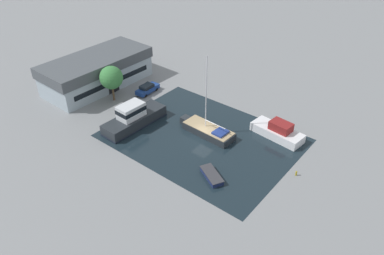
# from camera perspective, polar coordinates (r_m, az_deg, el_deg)

# --- Properties ---
(ground_plane) EXTENTS (440.00, 440.00, 0.00)m
(ground_plane) POSITION_cam_1_polar(r_m,az_deg,el_deg) (55.91, 1.62, -1.58)
(ground_plane) COLOR gray
(water_canal) EXTENTS (20.29, 27.05, 0.01)m
(water_canal) POSITION_cam_1_polar(r_m,az_deg,el_deg) (55.91, 1.62, -1.58)
(water_canal) COLOR black
(water_canal) RESTS_ON ground
(warehouse_building) EXTENTS (20.15, 9.44, 5.62)m
(warehouse_building) POSITION_cam_1_polar(r_m,az_deg,el_deg) (71.40, -14.28, 8.34)
(warehouse_building) COLOR #99A8B2
(warehouse_building) RESTS_ON ground
(quay_tree_near_building) EXTENTS (3.96, 3.96, 6.32)m
(quay_tree_near_building) POSITION_cam_1_polar(r_m,az_deg,el_deg) (64.89, -12.20, 7.43)
(quay_tree_near_building) COLOR brown
(quay_tree_near_building) RESTS_ON ground
(parked_car) EXTENTS (4.78, 2.11, 1.61)m
(parked_car) POSITION_cam_1_polar(r_m,az_deg,el_deg) (67.92, -6.82, 5.90)
(parked_car) COLOR navy
(parked_car) RESTS_ON ground
(sailboat_moored) EXTENTS (3.37, 9.47, 12.57)m
(sailboat_moored) POSITION_cam_1_polar(r_m,az_deg,el_deg) (56.47, 2.38, -0.35)
(sailboat_moored) COLOR #23282D
(sailboat_moored) RESTS_ON water_canal
(motor_cruiser) EXTENTS (10.92, 3.87, 3.85)m
(motor_cruiser) POSITION_cam_1_polar(r_m,az_deg,el_deg) (58.70, -8.89, 1.51)
(motor_cruiser) COLOR #23282D
(motor_cruiser) RESTS_ON water_canal
(small_dinghy) EXTENTS (3.33, 4.32, 0.71)m
(small_dinghy) POSITION_cam_1_polar(r_m,az_deg,el_deg) (48.74, 3.02, -7.32)
(small_dinghy) COLOR #19234C
(small_dinghy) RESTS_ON water_canal
(cabin_boat) EXTENTS (3.77, 8.16, 2.63)m
(cabin_boat) POSITION_cam_1_polar(r_m,az_deg,el_deg) (57.07, 12.95, -0.56)
(cabin_boat) COLOR white
(cabin_boat) RESTS_ON water_canal
(mooring_bollard) EXTENTS (0.23, 0.23, 0.71)m
(mooring_bollard) POSITION_cam_1_polar(r_m,az_deg,el_deg) (50.85, 15.60, -6.71)
(mooring_bollard) COLOR olive
(mooring_bollard) RESTS_ON ground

